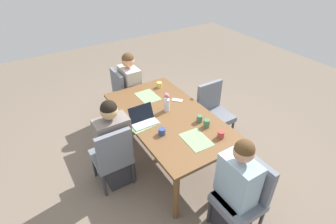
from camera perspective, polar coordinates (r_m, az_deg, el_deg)
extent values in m
plane|color=#756656|center=(3.89, 0.00, -9.71)|extent=(10.00, 10.00, 0.00)
cube|color=brown|center=(3.42, 0.00, -0.97)|extent=(1.89, 1.03, 0.04)
cylinder|color=brown|center=(3.39, 14.44, -11.05)|extent=(0.07, 0.07, 0.70)
cylinder|color=brown|center=(4.44, -1.13, 2.32)|extent=(0.07, 0.07, 0.70)
cylinder|color=brown|center=(2.98, 1.77, -17.78)|extent=(0.07, 0.07, 0.70)
cylinder|color=brown|center=(4.13, -11.57, -1.13)|extent=(0.07, 0.07, 0.70)
cube|color=slate|center=(3.38, -12.17, -9.34)|extent=(0.44, 0.44, 0.08)
cube|color=slate|center=(3.07, -11.44, -7.89)|extent=(0.06, 0.42, 0.45)
cylinder|color=#333338|center=(3.64, -15.68, -11.10)|extent=(0.04, 0.04, 0.37)
cylinder|color=#333338|center=(3.71, -10.11, -9.11)|extent=(0.04, 0.04, 0.37)
cylinder|color=#333338|center=(3.38, -13.54, -15.13)|extent=(0.04, 0.04, 0.37)
cylinder|color=#333338|center=(3.46, -7.54, -12.86)|extent=(0.04, 0.04, 0.37)
cube|color=#2D2D33|center=(3.52, -10.89, -11.20)|extent=(0.36, 0.34, 0.45)
cube|color=slate|center=(3.21, -11.80, -5.22)|extent=(0.24, 0.40, 0.50)
sphere|color=tan|center=(2.99, -12.62, 0.26)|extent=(0.20, 0.20, 0.20)
sphere|color=black|center=(2.97, -12.69, 0.74)|extent=(0.19, 0.19, 0.19)
cube|color=slate|center=(4.52, -8.24, 3.45)|extent=(0.44, 0.44, 0.08)
cube|color=slate|center=(4.33, -10.80, 5.76)|extent=(0.42, 0.06, 0.45)
cylinder|color=#333338|center=(4.85, -6.95, 2.77)|extent=(0.04, 0.04, 0.37)
cylinder|color=#333338|center=(4.56, -4.84, 0.66)|extent=(0.04, 0.04, 0.37)
cylinder|color=#333338|center=(4.73, -11.07, 1.46)|extent=(0.04, 0.04, 0.37)
cylinder|color=#333338|center=(4.43, -9.18, -0.79)|extent=(0.04, 0.04, 0.37)
cube|color=#2D2D33|center=(4.57, -7.73, 1.14)|extent=(0.34, 0.36, 0.45)
cube|color=#B7B2A8|center=(4.33, -8.21, 6.40)|extent=(0.40, 0.24, 0.50)
sphere|color=tan|center=(4.17, -8.63, 10.89)|extent=(0.20, 0.20, 0.20)
sphere|color=#51381E|center=(4.16, -8.67, 11.27)|extent=(0.19, 0.19, 0.19)
cube|color=slate|center=(2.95, 14.84, -18.42)|extent=(0.44, 0.44, 0.08)
cube|color=slate|center=(2.86, 18.40, -13.28)|extent=(0.42, 0.06, 0.45)
cylinder|color=#333338|center=(3.11, 8.97, -20.38)|extent=(0.04, 0.04, 0.37)
cylinder|color=#333338|center=(3.16, 19.38, -21.34)|extent=(0.04, 0.04, 0.37)
cylinder|color=#333338|center=(3.29, 14.30, -17.14)|extent=(0.04, 0.04, 0.37)
cube|color=#2D2D33|center=(3.12, 13.50, -19.81)|extent=(0.34, 0.36, 0.45)
cube|color=#99B7CC|center=(2.75, 14.85, -13.95)|extent=(0.40, 0.24, 0.50)
sphere|color=tan|center=(2.50, 16.09, -8.25)|extent=(0.20, 0.20, 0.20)
sphere|color=#51381E|center=(2.48, 16.20, -7.73)|extent=(0.19, 0.19, 0.19)
cube|color=slate|center=(4.03, 10.27, -1.03)|extent=(0.44, 0.44, 0.08)
cube|color=slate|center=(4.00, 8.89, 3.41)|extent=(0.06, 0.42, 0.45)
cylinder|color=#333338|center=(4.17, 13.63, -4.02)|extent=(0.04, 0.04, 0.37)
cylinder|color=#333338|center=(3.95, 9.63, -5.90)|extent=(0.04, 0.04, 0.37)
cylinder|color=#333338|center=(4.37, 10.25, -1.44)|extent=(0.04, 0.04, 0.37)
cylinder|color=#333338|center=(4.17, 6.29, -3.08)|extent=(0.04, 0.04, 0.37)
cylinder|color=silver|center=(3.46, -0.29, 1.54)|extent=(0.08, 0.08, 0.17)
sphere|color=#DB7584|center=(3.40, -0.55, 3.44)|extent=(0.05, 0.05, 0.05)
cylinder|color=#477A3D|center=(3.41, -0.55, 3.16)|extent=(0.01, 0.01, 0.04)
sphere|color=#DB7584|center=(3.36, -0.39, 3.70)|extent=(0.05, 0.05, 0.05)
cylinder|color=#477A3D|center=(3.38, -0.39, 3.15)|extent=(0.01, 0.01, 0.08)
sphere|color=#DB7584|center=(3.38, -0.18, 3.49)|extent=(0.06, 0.06, 0.06)
cylinder|color=#477A3D|center=(3.40, -0.18, 3.12)|extent=(0.01, 0.01, 0.05)
cube|color=#7FAD70|center=(3.28, -5.40, -2.46)|extent=(0.29, 0.38, 0.00)
cube|color=#7FAD70|center=(3.82, -4.38, 3.39)|extent=(0.36, 0.26, 0.00)
cube|color=#7FAD70|center=(3.04, 6.12, -5.96)|extent=(0.37, 0.28, 0.00)
cube|color=silver|center=(3.28, -5.18, -2.25)|extent=(0.22, 0.32, 0.02)
cube|color=black|center=(3.27, -5.84, -0.21)|extent=(0.09, 0.31, 0.19)
cylinder|color=#AD3D38|center=(3.09, 11.34, -4.78)|extent=(0.08, 0.08, 0.09)
cylinder|color=#47704C|center=(3.30, 6.81, -1.43)|extent=(0.07, 0.07, 0.09)
cylinder|color=#DBC64C|center=(4.03, -1.88, 5.89)|extent=(0.08, 0.08, 0.08)
cylinder|color=#47704C|center=(3.22, 8.33, -2.43)|extent=(0.08, 0.08, 0.10)
cylinder|color=#33477A|center=(3.08, -1.32, -4.22)|extent=(0.09, 0.09, 0.08)
cube|color=black|center=(3.51, -6.62, 0.26)|extent=(0.16, 0.10, 0.01)
cube|color=silver|center=(3.72, 1.99, 2.59)|extent=(0.16, 0.15, 0.01)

